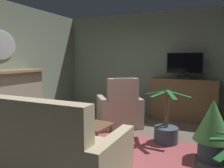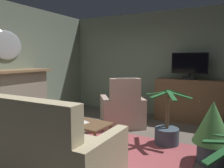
{
  "view_description": "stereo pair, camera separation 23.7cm",
  "coord_description": "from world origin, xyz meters",
  "px_view_note": "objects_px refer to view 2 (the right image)",
  "views": [
    {
      "loc": [
        1.39,
        -3.05,
        1.52
      ],
      "look_at": [
        -0.23,
        0.43,
        1.08
      ],
      "focal_mm": 35.01,
      "sensor_mm": 36.0,
      "label": 1
    },
    {
      "loc": [
        1.6,
        -2.94,
        1.52
      ],
      "look_at": [
        -0.23,
        0.43,
        1.08
      ],
      "focal_mm": 35.01,
      "sensor_mm": 36.0,
      "label": 2
    }
  ],
  "objects_px": {
    "tv_cabinet": "(188,102)",
    "television": "(189,65)",
    "potted_plant_on_hearth_side": "(167,133)",
    "folded_newspaper": "(80,122)",
    "sofa_floral": "(35,149)",
    "armchair_beside_cabinet": "(122,111)",
    "potted_plant_leafy_by_curtain": "(212,129)",
    "wall_mirror_oval": "(7,45)",
    "fireplace": "(17,101)",
    "coffee_table": "(86,125)",
    "tv_remote": "(75,120)"
  },
  "relations": [
    {
      "from": "sofa_floral",
      "to": "folded_newspaper",
      "type": "bearing_deg",
      "value": 95.09
    },
    {
      "from": "tv_cabinet",
      "to": "potted_plant_leafy_by_curtain",
      "type": "relative_size",
      "value": 1.68
    },
    {
      "from": "wall_mirror_oval",
      "to": "tv_cabinet",
      "type": "xyz_separation_m",
      "value": [
        3.41,
        2.35,
        -1.32
      ]
    },
    {
      "from": "potted_plant_leafy_by_curtain",
      "to": "television",
      "type": "bearing_deg",
      "value": 108.42
    },
    {
      "from": "wall_mirror_oval",
      "to": "tv_cabinet",
      "type": "height_order",
      "value": "wall_mirror_oval"
    },
    {
      "from": "tv_cabinet",
      "to": "potted_plant_leafy_by_curtain",
      "type": "bearing_deg",
      "value": -72.02
    },
    {
      "from": "television",
      "to": "tv_remote",
      "type": "relative_size",
      "value": 4.86
    },
    {
      "from": "wall_mirror_oval",
      "to": "armchair_beside_cabinet",
      "type": "relative_size",
      "value": 0.59
    },
    {
      "from": "television",
      "to": "tv_remote",
      "type": "height_order",
      "value": "television"
    },
    {
      "from": "potted_plant_leafy_by_curtain",
      "to": "coffee_table",
      "type": "bearing_deg",
      "value": -170.99
    },
    {
      "from": "wall_mirror_oval",
      "to": "potted_plant_leafy_by_curtain",
      "type": "xyz_separation_m",
      "value": [
        4.08,
        0.28,
        -1.29
      ]
    },
    {
      "from": "tv_remote",
      "to": "folded_newspaper",
      "type": "relative_size",
      "value": 0.57
    },
    {
      "from": "wall_mirror_oval",
      "to": "tv_remote",
      "type": "relative_size",
      "value": 4.34
    },
    {
      "from": "armchair_beside_cabinet",
      "to": "potted_plant_on_hearth_side",
      "type": "relative_size",
      "value": 1.27
    },
    {
      "from": "armchair_beside_cabinet",
      "to": "coffee_table",
      "type": "bearing_deg",
      "value": -93.31
    },
    {
      "from": "potted_plant_leafy_by_curtain",
      "to": "fireplace",
      "type": "bearing_deg",
      "value": -175.86
    },
    {
      "from": "fireplace",
      "to": "potted_plant_leafy_by_curtain",
      "type": "height_order",
      "value": "fireplace"
    },
    {
      "from": "tv_cabinet",
      "to": "television",
      "type": "relative_size",
      "value": 1.88
    },
    {
      "from": "television",
      "to": "potted_plant_leafy_by_curtain",
      "type": "xyz_separation_m",
      "value": [
        0.67,
        -2.01,
        -0.85
      ]
    },
    {
      "from": "wall_mirror_oval",
      "to": "folded_newspaper",
      "type": "xyz_separation_m",
      "value": [
        1.97,
        -0.06,
        -1.4
      ]
    },
    {
      "from": "potted_plant_leafy_by_curtain",
      "to": "wall_mirror_oval",
      "type": "bearing_deg",
      "value": -176.1
    },
    {
      "from": "tv_cabinet",
      "to": "sofa_floral",
      "type": "distance_m",
      "value": 3.77
    },
    {
      "from": "fireplace",
      "to": "coffee_table",
      "type": "bearing_deg",
      "value": -1.25
    },
    {
      "from": "sofa_floral",
      "to": "armchair_beside_cabinet",
      "type": "distance_m",
      "value": 2.45
    },
    {
      "from": "tv_cabinet",
      "to": "television",
      "type": "xyz_separation_m",
      "value": [
        0.0,
        -0.05,
        0.88
      ]
    },
    {
      "from": "television",
      "to": "folded_newspaper",
      "type": "distance_m",
      "value": 2.92
    },
    {
      "from": "coffee_table",
      "to": "fireplace",
      "type": "bearing_deg",
      "value": 178.75
    },
    {
      "from": "coffee_table",
      "to": "tv_remote",
      "type": "relative_size",
      "value": 5.26
    },
    {
      "from": "coffee_table",
      "to": "potted_plant_leafy_by_curtain",
      "type": "xyz_separation_m",
      "value": [
        2.0,
        0.32,
        0.17
      ]
    },
    {
      "from": "folded_newspaper",
      "to": "armchair_beside_cabinet",
      "type": "xyz_separation_m",
      "value": [
        0.18,
        1.34,
        -0.06
      ]
    },
    {
      "from": "television",
      "to": "folded_newspaper",
      "type": "height_order",
      "value": "television"
    },
    {
      "from": "armchair_beside_cabinet",
      "to": "tv_cabinet",
      "type": "bearing_deg",
      "value": 40.35
    },
    {
      "from": "fireplace",
      "to": "folded_newspaper",
      "type": "bearing_deg",
      "value": -2.07
    },
    {
      "from": "armchair_beside_cabinet",
      "to": "potted_plant_on_hearth_side",
      "type": "distance_m",
      "value": 1.32
    },
    {
      "from": "potted_plant_on_hearth_side",
      "to": "fireplace",
      "type": "bearing_deg",
      "value": -167.48
    },
    {
      "from": "television",
      "to": "folded_newspaper",
      "type": "relative_size",
      "value": 2.75
    },
    {
      "from": "fireplace",
      "to": "tv_cabinet",
      "type": "relative_size",
      "value": 0.99
    },
    {
      "from": "tv_remote",
      "to": "folded_newspaper",
      "type": "distance_m",
      "value": 0.12
    },
    {
      "from": "television",
      "to": "folded_newspaper",
      "type": "xyz_separation_m",
      "value": [
        -1.43,
        -2.36,
        -0.96
      ]
    },
    {
      "from": "sofa_floral",
      "to": "potted_plant_on_hearth_side",
      "type": "bearing_deg",
      "value": 56.06
    },
    {
      "from": "folded_newspaper",
      "to": "sofa_floral",
      "type": "height_order",
      "value": "sofa_floral"
    },
    {
      "from": "tv_cabinet",
      "to": "sofa_floral",
      "type": "relative_size",
      "value": 0.71
    },
    {
      "from": "television",
      "to": "sofa_floral",
      "type": "distance_m",
      "value": 3.85
    },
    {
      "from": "potted_plant_on_hearth_side",
      "to": "television",
      "type": "bearing_deg",
      "value": 87.04
    },
    {
      "from": "potted_plant_on_hearth_side",
      "to": "armchair_beside_cabinet",
      "type": "bearing_deg",
      "value": 153.08
    },
    {
      "from": "fireplace",
      "to": "coffee_table",
      "type": "xyz_separation_m",
      "value": [
        1.83,
        -0.04,
        -0.26
      ]
    },
    {
      "from": "fireplace",
      "to": "sofa_floral",
      "type": "distance_m",
      "value": 2.19
    },
    {
      "from": "tv_cabinet",
      "to": "folded_newspaper",
      "type": "xyz_separation_m",
      "value": [
        -1.43,
        -2.41,
        -0.08
      ]
    },
    {
      "from": "television",
      "to": "potted_plant_on_hearth_side",
      "type": "distance_m",
      "value": 1.99
    },
    {
      "from": "potted_plant_leafy_by_curtain",
      "to": "tv_cabinet",
      "type": "bearing_deg",
      "value": 107.98
    }
  ]
}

